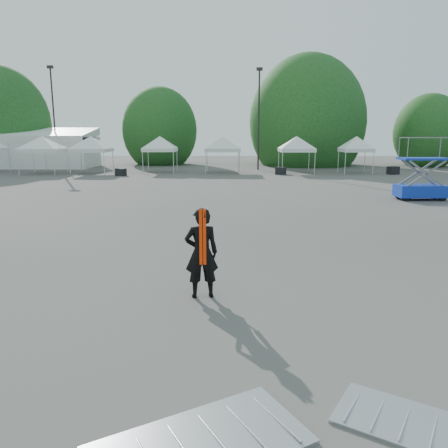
{
  "coord_description": "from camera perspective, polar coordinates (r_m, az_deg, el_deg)",
  "views": [
    {
      "loc": [
        -0.04,
        -12.12,
        3.55
      ],
      "look_at": [
        -0.13,
        -1.27,
        1.3
      ],
      "focal_mm": 35.0,
      "sensor_mm": 36.0,
      "label": 1
    }
  ],
  "objects": [
    {
      "name": "tent_c",
      "position": [
        41.81,
        -17.01,
        10.54
      ],
      "size": [
        4.57,
        4.57,
        3.88
      ],
      "color": "silver",
      "rests_on": "ground"
    },
    {
      "name": "light_pole_west",
      "position": [
        49.55,
        -21.38,
        13.5
      ],
      "size": [
        0.6,
        0.25,
        10.3
      ],
      "color": "black",
      "rests_on": "ground"
    },
    {
      "name": "barrier_left",
      "position": [
        5.64,
        -3.15,
        -26.83
      ],
      "size": [
        2.79,
        2.31,
        0.08
      ],
      "rotation": [
        0.0,
        0.0,
        0.51
      ],
      "color": "#AAADB2",
      "rests_on": "ground"
    },
    {
      "name": "tent_d",
      "position": [
        41.46,
        -8.39,
        10.91
      ],
      "size": [
        4.21,
        4.21,
        3.88
      ],
      "color": "silver",
      "rests_on": "ground"
    },
    {
      "name": "man",
      "position": [
        9.52,
        -2.96,
        -3.8
      ],
      "size": [
        0.8,
        0.6,
        2.01
      ],
      "rotation": [
        0.0,
        0.0,
        3.31
      ],
      "color": "black",
      "rests_on": "ground"
    },
    {
      "name": "tree_far_e",
      "position": [
        53.84,
        25.12,
        10.71
      ],
      "size": [
        3.84,
        3.84,
        5.84
      ],
      "color": "#382314",
      "rests_on": "ground"
    },
    {
      "name": "light_pole_east",
      "position": [
        44.27,
        4.57,
        14.22
      ],
      "size": [
        0.6,
        0.25,
        9.8
      ],
      "color": "black",
      "rests_on": "ground"
    },
    {
      "name": "crate_mid",
      "position": [
        39.29,
        7.42,
        6.91
      ],
      "size": [
        1.03,
        0.93,
        0.65
      ],
      "primitive_type": "cube",
      "rotation": [
        0.0,
        0.0,
        -0.39
      ],
      "color": "black",
      "rests_on": "ground"
    },
    {
      "name": "tent_f",
      "position": [
        40.85,
        9.49,
        10.87
      ],
      "size": [
        4.35,
        4.35,
        3.88
      ],
      "color": "silver",
      "rests_on": "ground"
    },
    {
      "name": "ground",
      "position": [
        12.63,
        0.65,
        -4.61
      ],
      "size": [
        120.0,
        120.0,
        0.0
      ],
      "primitive_type": "plane",
      "color": "#474442",
      "rests_on": "ground"
    },
    {
      "name": "tree_mid_e",
      "position": [
        51.93,
        10.8,
        12.93
      ],
      "size": [
        5.12,
        5.12,
        7.79
      ],
      "color": "#382314",
      "rests_on": "ground"
    },
    {
      "name": "tent_e",
      "position": [
        40.61,
        -0.17,
        11.02
      ],
      "size": [
        4.54,
        4.54,
        3.88
      ],
      "color": "silver",
      "rests_on": "ground"
    },
    {
      "name": "barrier_mid",
      "position": [
        6.37,
        24.21,
        -22.95
      ],
      "size": [
        2.2,
        1.88,
        0.06
      ],
      "rotation": [
        0.0,
        0.0,
        -0.55
      ],
      "color": "#AAADB2",
      "rests_on": "ground"
    },
    {
      "name": "tent_g",
      "position": [
        41.89,
        16.93,
        10.54
      ],
      "size": [
        3.79,
        3.79,
        3.88
      ],
      "color": "silver",
      "rests_on": "ground"
    },
    {
      "name": "scissor_lift",
      "position": [
        26.13,
        24.5,
        6.61
      ],
      "size": [
        2.65,
        1.39,
        3.37
      ],
      "rotation": [
        0.0,
        0.0,
        0.03
      ],
      "color": "#0C28A5",
      "rests_on": "ground"
    },
    {
      "name": "crate_west",
      "position": [
        38.8,
        -13.34,
        6.61
      ],
      "size": [
        0.98,
        0.88,
        0.63
      ],
      "primitive_type": "cube",
      "rotation": [
        0.0,
        0.0,
        -0.39
      ],
      "color": "black",
      "rests_on": "ground"
    },
    {
      "name": "marquee",
      "position": [
        52.01,
        -24.8,
        8.91
      ],
      "size": [
        15.0,
        6.25,
        4.23
      ],
      "color": "white",
      "rests_on": "ground"
    },
    {
      "name": "tent_b",
      "position": [
        43.03,
        -22.71,
        10.17
      ],
      "size": [
        4.73,
        4.73,
        3.88
      ],
      "color": "silver",
      "rests_on": "ground"
    },
    {
      "name": "tree_mid_w",
      "position": [
        52.73,
        -8.37,
        12.0
      ],
      "size": [
        4.16,
        4.16,
        6.33
      ],
      "color": "#382314",
      "rests_on": "ground"
    },
    {
      "name": "crate_east",
      "position": [
        41.89,
        21.22,
        6.54
      ],
      "size": [
        1.1,
        0.98,
        0.7
      ],
      "primitive_type": "cube",
      "rotation": [
        0.0,
        0.0,
        0.38
      ],
      "color": "black",
      "rests_on": "ground"
    }
  ]
}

